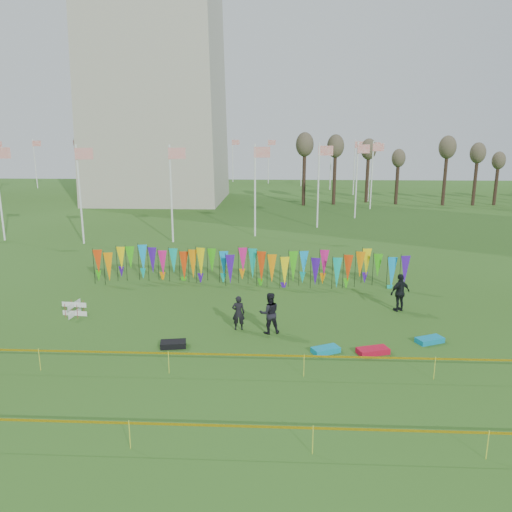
{
  "coord_description": "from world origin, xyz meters",
  "views": [
    {
      "loc": [
        2.17,
        -19.58,
        8.82
      ],
      "look_at": [
        0.94,
        6.0,
        2.54
      ],
      "focal_mm": 35.0,
      "sensor_mm": 36.0,
      "label": 1
    }
  ],
  "objects_px": {
    "kite_bag_turquoise": "(326,350)",
    "kite_bag_red": "(373,351)",
    "kite_bag_black": "(173,344)",
    "kite_bag_teal": "(430,340)",
    "person_left": "(238,313)",
    "person_mid": "(269,313)",
    "box_kite": "(74,309)",
    "person_right": "(400,293)"
  },
  "relations": [
    {
      "from": "box_kite",
      "to": "person_mid",
      "type": "relative_size",
      "value": 0.38
    },
    {
      "from": "kite_bag_turquoise",
      "to": "kite_bag_black",
      "type": "height_order",
      "value": "kite_bag_black"
    },
    {
      "from": "box_kite",
      "to": "kite_bag_black",
      "type": "relative_size",
      "value": 0.68
    },
    {
      "from": "kite_bag_turquoise",
      "to": "kite_bag_black",
      "type": "xyz_separation_m",
      "value": [
        -6.43,
        0.25,
        0.01
      ]
    },
    {
      "from": "kite_bag_turquoise",
      "to": "person_right",
      "type": "bearing_deg",
      "value": 51.18
    },
    {
      "from": "box_kite",
      "to": "kite_bag_turquoise",
      "type": "relative_size",
      "value": 0.64
    },
    {
      "from": "box_kite",
      "to": "person_mid",
      "type": "xyz_separation_m",
      "value": [
        9.73,
        -1.73,
        0.59
      ]
    },
    {
      "from": "box_kite",
      "to": "kite_bag_red",
      "type": "bearing_deg",
      "value": -14.83
    },
    {
      "from": "box_kite",
      "to": "kite_bag_teal",
      "type": "xyz_separation_m",
      "value": [
        16.72,
        -2.47,
        -0.25
      ]
    },
    {
      "from": "person_mid",
      "to": "kite_bag_black",
      "type": "bearing_deg",
      "value": 9.98
    },
    {
      "from": "kite_bag_red",
      "to": "box_kite",
      "type": "bearing_deg",
      "value": 165.17
    },
    {
      "from": "kite_bag_red",
      "to": "kite_bag_teal",
      "type": "bearing_deg",
      "value": 25.13
    },
    {
      "from": "person_mid",
      "to": "kite_bag_black",
      "type": "relative_size",
      "value": 1.79
    },
    {
      "from": "box_kite",
      "to": "kite_bag_turquoise",
      "type": "bearing_deg",
      "value": -17.03
    },
    {
      "from": "box_kite",
      "to": "person_right",
      "type": "height_order",
      "value": "person_right"
    },
    {
      "from": "kite_bag_turquoise",
      "to": "kite_bag_red",
      "type": "bearing_deg",
      "value": -0.28
    },
    {
      "from": "person_left",
      "to": "kite_bag_turquoise",
      "type": "relative_size",
      "value": 1.44
    },
    {
      "from": "kite_bag_teal",
      "to": "kite_bag_turquoise",
      "type": "bearing_deg",
      "value": -164.91
    },
    {
      "from": "person_right",
      "to": "kite_bag_black",
      "type": "height_order",
      "value": "person_right"
    },
    {
      "from": "kite_bag_black",
      "to": "person_left",
      "type": "bearing_deg",
      "value": 38.29
    },
    {
      "from": "kite_bag_turquoise",
      "to": "kite_bag_black",
      "type": "distance_m",
      "value": 6.44
    },
    {
      "from": "box_kite",
      "to": "kite_bag_teal",
      "type": "height_order",
      "value": "box_kite"
    },
    {
      "from": "person_left",
      "to": "person_right",
      "type": "relative_size",
      "value": 0.83
    },
    {
      "from": "person_right",
      "to": "kite_bag_black",
      "type": "xyz_separation_m",
      "value": [
        -10.63,
        -4.96,
        -0.86
      ]
    },
    {
      "from": "box_kite",
      "to": "kite_bag_black",
      "type": "height_order",
      "value": "box_kite"
    },
    {
      "from": "kite_bag_teal",
      "to": "person_mid",
      "type": "bearing_deg",
      "value": 173.94
    },
    {
      "from": "kite_bag_black",
      "to": "person_right",
      "type": "bearing_deg",
      "value": 25.02
    },
    {
      "from": "kite_bag_turquoise",
      "to": "kite_bag_red",
      "type": "xyz_separation_m",
      "value": [
        1.94,
        -0.01,
        0.01
      ]
    },
    {
      "from": "kite_bag_black",
      "to": "person_mid",
      "type": "bearing_deg",
      "value": 23.17
    },
    {
      "from": "kite_bag_turquoise",
      "to": "box_kite",
      "type": "bearing_deg",
      "value": 162.97
    },
    {
      "from": "person_mid",
      "to": "box_kite",
      "type": "bearing_deg",
      "value": -23.25
    },
    {
      "from": "kite_bag_black",
      "to": "box_kite",
      "type": "bearing_deg",
      "value": 148.63
    },
    {
      "from": "kite_bag_turquoise",
      "to": "kite_bag_red",
      "type": "distance_m",
      "value": 1.94
    },
    {
      "from": "kite_bag_turquoise",
      "to": "kite_bag_red",
      "type": "relative_size",
      "value": 0.88
    },
    {
      "from": "kite_bag_black",
      "to": "kite_bag_turquoise",
      "type": "bearing_deg",
      "value": -2.22
    },
    {
      "from": "kite_bag_black",
      "to": "kite_bag_teal",
      "type": "bearing_deg",
      "value": 5.14
    },
    {
      "from": "person_left",
      "to": "person_mid",
      "type": "height_order",
      "value": "person_mid"
    },
    {
      "from": "person_left",
      "to": "person_mid",
      "type": "distance_m",
      "value": 1.48
    },
    {
      "from": "person_left",
      "to": "kite_bag_red",
      "type": "relative_size",
      "value": 1.27
    },
    {
      "from": "kite_bag_turquoise",
      "to": "kite_bag_red",
      "type": "height_order",
      "value": "kite_bag_red"
    },
    {
      "from": "box_kite",
      "to": "person_right",
      "type": "distance_m",
      "value": 16.39
    },
    {
      "from": "kite_bag_red",
      "to": "kite_bag_turquoise",
      "type": "bearing_deg",
      "value": 179.72
    }
  ]
}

